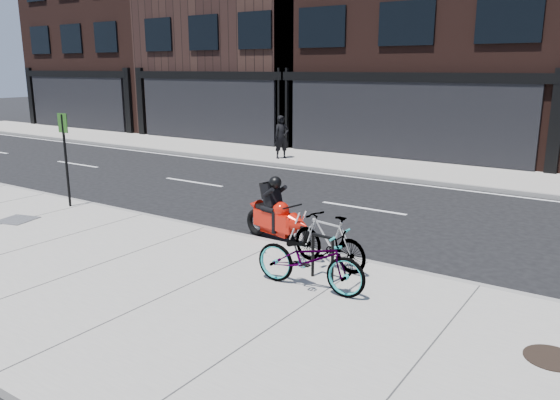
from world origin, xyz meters
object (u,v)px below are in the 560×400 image
Objects in this scene: bike_rack at (323,253)px; manhole_cover at (552,358)px; bicycle_front at (310,259)px; motorcycle at (279,216)px; pedestrian at (282,137)px; bicycle_rear at (329,240)px; sign_post at (65,152)px; utility_grate at (17,220)px.

bike_rack is 1.18× the size of manhole_cover.
bicycle_front is 2.82m from motorcycle.
bike_rack is 0.47× the size of pedestrian.
pedestrian is at bearing -131.22° from bicycle_rear.
bicycle_front is at bearing -33.28° from motorcycle.
sign_post reaches higher than manhole_cover.
bike_rack is at bearing -26.43° from motorcycle.
bicycle_front is 8.04m from sign_post.
bicycle_rear is 1.99m from motorcycle.
bike_rack is 0.46m from bicycle_front.
pedestrian is at bearing 136.10° from manhole_cover.
bike_rack is 0.40× the size of bicycle_front.
bicycle_front is 1.19× the size of bicycle_rear.
motorcycle is 1.12× the size of pedestrian.
pedestrian is (-7.38, 9.52, 0.35)m from bicycle_rear.
utility_grate is (-7.55, -1.39, -0.48)m from bicycle_rear.
utility_grate is (-11.38, -0.13, 0.00)m from manhole_cover.
utility_grate is at bearing -89.91° from sign_post.
utility_grate is 2.08m from sign_post.
utility_grate is (-7.75, -0.80, -0.45)m from bike_rack.
sign_post is (-5.94, -0.85, 0.97)m from motorcycle.
pedestrian is at bearing 89.11° from utility_grate.
manhole_cover is at bearing -9.29° from motorcycle.
motorcycle is 6.01m from manhole_cover.
manhole_cover is (11.21, -10.78, -0.83)m from pedestrian.
pedestrian is 9.40m from sign_post.
bicycle_rear is at bearing -16.88° from motorcycle.
utility_grate is (-0.17, -10.91, -0.83)m from pedestrian.
utility_grate is 0.32× the size of sign_post.
motorcycle is 2.51× the size of utility_grate.
utility_grate is (-5.82, -2.37, -0.44)m from motorcycle.
pedestrian is (-7.61, 10.57, 0.33)m from bicycle_front.
pedestrian reaches higher than manhole_cover.
motorcycle reaches higher than bicycle_front.
pedestrian is (-5.65, 8.53, 0.39)m from motorcycle.
bicycle_rear is 0.97× the size of pedestrian.
motorcycle is (-1.93, 1.58, -0.01)m from bike_rack.
manhole_cover is (3.62, -0.67, -0.45)m from bike_rack.
bicycle_rear is 2.46× the size of manhole_cover.
sign_post is (-11.49, 1.40, 1.41)m from manhole_cover.
manhole_cover is (5.55, -2.25, -0.44)m from motorcycle.
motorcycle is 0.79× the size of sign_post.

